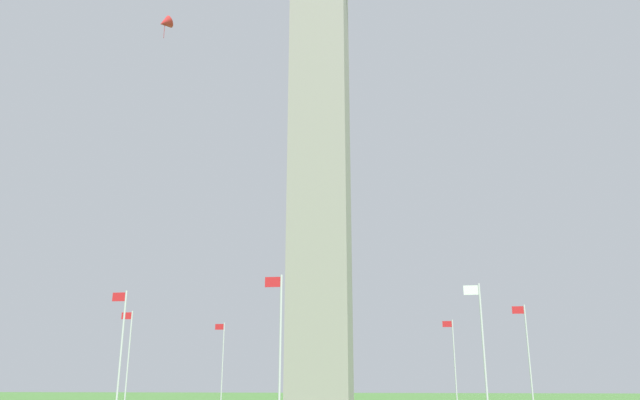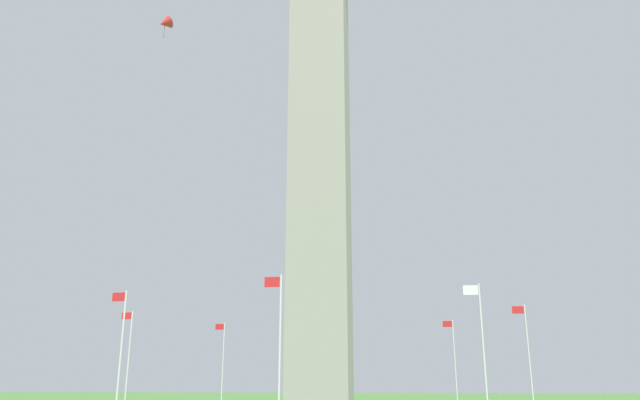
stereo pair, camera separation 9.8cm
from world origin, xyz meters
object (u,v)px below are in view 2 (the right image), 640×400
Objects in this scene: flagpole_s at (528,356)px; flagpole_e at (279,345)px; flagpole_nw at (222,362)px; flagpole_n at (128,358)px; kite_red_delta at (165,23)px; flagpole_w at (341,363)px; flagpole_ne at (120,351)px; flagpole_se at (482,348)px; obelisk_monument at (320,148)px; flagpole_sw at (454,361)px.

flagpole_e is at bearing 45.00° from flagpole_s.
flagpole_n is at bearing 67.50° from flagpole_nw.
flagpole_e is 31.83m from kite_red_delta.
flagpole_e and flagpole_w have the same top height.
flagpole_ne and flagpole_w have the same top height.
flagpole_ne is 1.00× the size of flagpole_se.
flagpole_ne is 33.16m from flagpole_w.
obelisk_monument is 26.77m from flagpole_w.
flagpole_sw is 4.20× the size of kite_red_delta.
flagpole_e is 1.00× the size of flagpole_w.
flagpole_se is (-25.38, 0.00, 0.00)m from flagpole_ne.
kite_red_delta is at bearing -5.06° from flagpole_se.
flagpole_e is at bearing 112.50° from flagpole_nw.
flagpole_s is at bearing 180.00° from flagpole_n.
flagpole_se is at bearing 180.00° from flagpole_ne.
flagpole_ne is at bearing 112.50° from flagpole_n.
flagpole_ne is 1.00× the size of flagpole_nw.
flagpole_sw is 13.73m from flagpole_w.
flagpole_e is 1.00× the size of flagpole_s.
obelisk_monument reaches higher than flagpole_nw.
flagpole_sw is (-25.38, -25.38, 0.00)m from flagpole_ne.
kite_red_delta reaches higher than flagpole_w.
flagpole_w is 42.01m from kite_red_delta.
flagpole_ne is 4.20× the size of kite_red_delta.
flagpole_sw is 1.00× the size of flagpole_w.
flagpole_s is at bearing -135.00° from flagpole_e.
flagpole_n is 33.16m from flagpole_sw.
flagpole_n is at bearing 22.50° from flagpole_sw.
flagpole_se is at bearing 157.50° from flagpole_n.
flagpole_s is 1.00× the size of flagpole_w.
kite_red_delta reaches higher than flagpole_nw.
obelisk_monument is 5.31× the size of flagpole_nw.
flagpole_e is at bearing 90.00° from flagpole_w.
flagpole_se and flagpole_w have the same top height.
flagpole_nw is (25.38, -0.00, 0.00)m from flagpole_sw.
obelisk_monument is 5.31× the size of flagpole_n.
flagpole_se and flagpole_s have the same top height.
flagpole_s is at bearing 157.50° from flagpole_nw.
kite_red_delta is (25.09, -2.22, 28.35)m from flagpole_se.
flagpole_w is 13.73m from flagpole_nw.
flagpole_e is 1.00× the size of flagpole_nw.
flagpole_sw is at bearing -90.00° from flagpole_se.
flagpole_n is 1.00× the size of flagpole_sw.
flagpole_n is 1.00× the size of flagpole_s.
kite_red_delta is (-0.28, 23.16, 28.35)m from flagpole_nw.
flagpole_s is at bearing -160.97° from kite_red_delta.
flagpole_n is 33.16m from flagpole_se.
obelisk_monument is 26.77m from flagpole_e.
flagpole_se is (-30.63, 12.69, 0.00)m from flagpole_n.
flagpole_nw is at bearing -89.30° from kite_red_delta.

